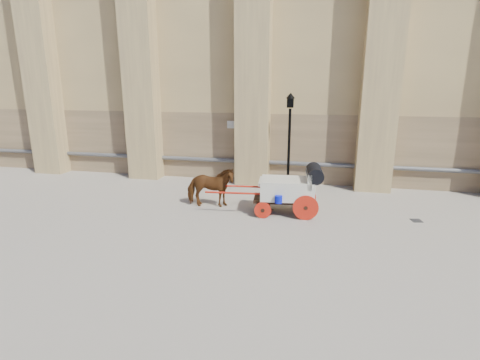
# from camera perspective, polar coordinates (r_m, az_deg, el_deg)

# --- Properties ---
(ground) EXTENTS (90.00, 90.00, 0.00)m
(ground) POSITION_cam_1_polar(r_m,az_deg,el_deg) (12.97, 3.39, -4.80)
(ground) COLOR gray
(ground) RESTS_ON ground
(horse) EXTENTS (1.81, 1.01, 1.45)m
(horse) POSITION_cam_1_polar(r_m,az_deg,el_deg) (13.24, -4.56, -1.10)
(horse) COLOR #5E3415
(horse) RESTS_ON ground
(carriage) EXTENTS (3.93, 1.48, 1.68)m
(carriage) POSITION_cam_1_polar(r_m,az_deg,el_deg) (12.60, 7.81, -1.17)
(carriage) COLOR black
(carriage) RESTS_ON ground
(street_lamp) EXTENTS (0.37, 0.37, 3.91)m
(street_lamp) POSITION_cam_1_polar(r_m,az_deg,el_deg) (15.35, 7.50, 6.26)
(street_lamp) COLOR black
(street_lamp) RESTS_ON ground
(drain_grate_near) EXTENTS (0.41, 0.41, 0.01)m
(drain_grate_near) POSITION_cam_1_polar(r_m,az_deg,el_deg) (13.09, 4.27, -4.60)
(drain_grate_near) COLOR black
(drain_grate_near) RESTS_ON ground
(drain_grate_far) EXTENTS (0.38, 0.38, 0.01)m
(drain_grate_far) POSITION_cam_1_polar(r_m,az_deg,el_deg) (13.38, 25.29, -5.61)
(drain_grate_far) COLOR black
(drain_grate_far) RESTS_ON ground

